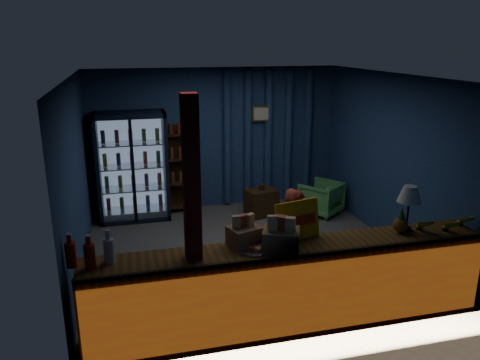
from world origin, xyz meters
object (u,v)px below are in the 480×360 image
object	(u,v)px
green_chair	(321,198)
table_lamp	(410,196)
pastry_tray	(256,247)
shopkeeper	(295,244)

from	to	relation	value
green_chair	table_lamp	size ratio (longest dim) A/B	1.23
pastry_tray	table_lamp	size ratio (longest dim) A/B	0.77
shopkeeper	pastry_tray	xyz separation A→B (m)	(-0.65, -0.55, 0.28)
pastry_tray	green_chair	bearing A→B (deg)	55.75
green_chair	table_lamp	bearing A→B (deg)	47.66
shopkeeper	green_chair	xyz separation A→B (m)	(1.49, 2.59, -0.39)
shopkeeper	table_lamp	distance (m)	1.44
green_chair	pastry_tray	size ratio (longest dim) A/B	1.59
shopkeeper	green_chair	bearing A→B (deg)	47.16
shopkeeper	table_lamp	bearing A→B (deg)	-35.44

